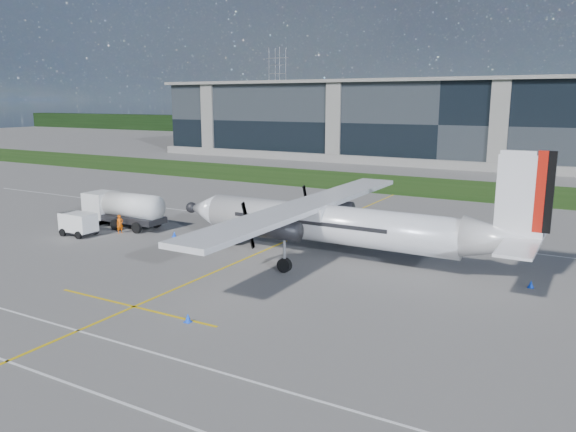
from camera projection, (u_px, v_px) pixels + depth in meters
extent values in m
plane|color=#5F5D5A|center=(374.00, 192.00, 73.17)|extent=(400.00, 400.00, 0.00)
cube|color=#1D4011|center=(394.00, 184.00, 79.97)|extent=(400.00, 18.00, 0.04)
cube|color=black|center=(452.00, 123.00, 105.67)|extent=(120.00, 20.00, 15.00)
cube|color=black|center=(504.00, 132.00, 157.62)|extent=(400.00, 6.00, 6.00)
cube|color=yellow|center=(275.00, 246.00, 46.20)|extent=(0.20, 70.00, 0.01)
imported|color=#F25907|center=(120.00, 223.00, 50.38)|extent=(0.80, 0.94, 1.94)
cone|color=blue|center=(174.00, 234.00, 49.14)|extent=(0.36, 0.36, 0.50)
cone|color=blue|center=(188.00, 318.00, 30.29)|extent=(0.36, 0.36, 0.50)
cone|color=blue|center=(189.00, 241.00, 46.59)|extent=(0.36, 0.36, 0.50)
cone|color=blue|center=(531.00, 284.00, 35.85)|extent=(0.36, 0.36, 0.50)
cone|color=blue|center=(205.00, 233.00, 49.41)|extent=(0.36, 0.36, 0.50)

